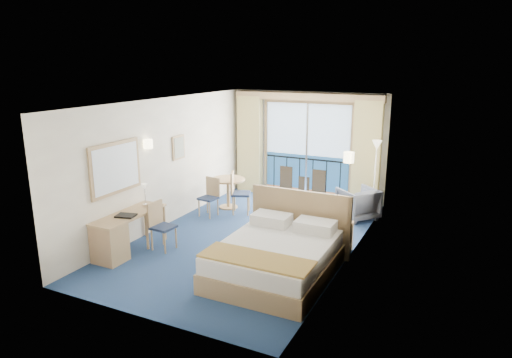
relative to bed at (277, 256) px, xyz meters
name	(u,v)px	position (x,y,z in m)	size (l,w,h in m)	color
floor	(250,238)	(-1.12, 1.25, -0.33)	(6.50, 6.50, 0.00)	navy
room_walls	(250,151)	(-1.12, 1.25, 1.45)	(4.04, 6.54, 2.72)	beige
balcony_door	(306,153)	(-1.13, 4.47, 0.81)	(2.36, 0.03, 2.52)	navy
curtain_left	(250,144)	(-2.67, 4.32, 0.94)	(0.65, 0.22, 2.55)	tan
curtain_right	(367,155)	(0.43, 4.32, 0.94)	(0.65, 0.22, 2.55)	tan
pelmet	(307,97)	(-1.12, 4.35, 2.25)	(3.80, 0.25, 0.18)	tan
mirror	(116,168)	(-3.09, -0.25, 1.22)	(0.05, 1.25, 0.95)	tan
wall_print	(179,147)	(-3.09, 1.70, 1.27)	(0.04, 0.42, 0.52)	tan
sconce_left	(148,144)	(-3.06, 0.65, 1.52)	(0.18, 0.18, 0.18)	beige
sconce_right	(349,157)	(0.82, 1.10, 1.52)	(0.18, 0.18, 0.18)	beige
bed	(277,256)	(0.00, 0.00, 0.00)	(1.89, 2.24, 1.18)	tan
nightstand	(339,237)	(0.64, 1.36, -0.05)	(0.44, 0.42, 0.57)	#A68558
phone	(340,220)	(0.64, 1.40, 0.28)	(0.17, 0.13, 0.07)	white
armchair	(358,203)	(0.51, 3.36, 0.02)	(0.75, 0.77, 0.70)	#4E535E
floor_lamp	(376,159)	(0.76, 3.79, 0.97)	(0.24, 0.24, 1.72)	silver
desk	(114,238)	(-2.84, -0.69, 0.07)	(0.53, 1.55, 0.73)	tan
desk_chair	(160,223)	(-2.41, 0.06, 0.18)	(0.42, 0.41, 0.90)	#1E2946
folder	(126,216)	(-2.78, -0.42, 0.41)	(0.33, 0.25, 0.03)	black
desk_lamp	(145,190)	(-2.85, 0.21, 0.71)	(0.11, 0.11, 0.43)	silver
round_table	(228,186)	(-2.47, 2.77, 0.21)	(0.80, 0.80, 0.72)	tan
table_chair_a	(237,190)	(-2.08, 2.51, 0.22)	(0.56, 0.55, 0.98)	#1E2946
table_chair_b	(210,194)	(-2.57, 2.12, 0.16)	(0.42, 0.42, 0.87)	#1E2946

